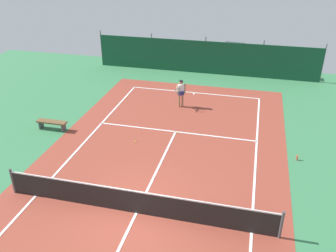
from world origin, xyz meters
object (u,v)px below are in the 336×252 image
(tennis_net, at_px, (136,202))
(parked_car, at_px, (232,56))
(tennis_player, at_px, (181,92))
(water_bottle, at_px, (297,158))
(tennis_ball_by_sideline, at_px, (177,132))
(tennis_ball_near_player, at_px, (135,141))
(tennis_ball_midcourt, at_px, (127,97))
(courtside_bench, at_px, (52,123))

(tennis_net, distance_m, parked_car, 18.21)
(tennis_player, distance_m, water_bottle, 7.77)
(tennis_net, bearing_deg, parked_car, 84.25)
(tennis_ball_by_sideline, distance_m, parked_car, 11.97)
(tennis_ball_near_player, bearing_deg, water_bottle, 1.62)
(tennis_net, relative_size, tennis_ball_by_sideline, 153.33)
(tennis_net, xyz_separation_m, tennis_ball_near_player, (-1.70, 4.90, -0.48))
(tennis_ball_near_player, height_order, tennis_ball_by_sideline, same)
(tennis_ball_midcourt, height_order, parked_car, parked_car)
(tennis_ball_midcourt, relative_size, water_bottle, 0.28)
(courtside_bench, bearing_deg, water_bottle, 0.06)
(tennis_player, height_order, parked_car, parked_car)
(tennis_net, height_order, tennis_ball_near_player, tennis_net)
(tennis_ball_by_sideline, relative_size, courtside_bench, 0.04)
(tennis_player, bearing_deg, tennis_ball_by_sideline, 74.46)
(parked_car, relative_size, courtside_bench, 2.75)
(courtside_bench, bearing_deg, tennis_ball_near_player, -2.51)
(tennis_player, xyz_separation_m, water_bottle, (6.32, -4.45, -0.84))
(tennis_player, distance_m, tennis_ball_near_player, 4.92)
(tennis_ball_near_player, bearing_deg, tennis_ball_by_sideline, 38.18)
(tennis_net, height_order, water_bottle, tennis_net)
(tennis_player, height_order, tennis_ball_near_player, tennis_player)
(water_bottle, bearing_deg, tennis_player, 144.86)
(tennis_ball_by_sideline, bearing_deg, parked_car, 81.65)
(tennis_net, relative_size, tennis_player, 6.17)
(parked_car, height_order, courtside_bench, parked_car)
(tennis_net, distance_m, water_bottle, 7.82)
(water_bottle, bearing_deg, tennis_ball_by_sideline, 168.45)
(tennis_net, distance_m, tennis_ball_by_sideline, 6.32)
(tennis_player, xyz_separation_m, courtside_bench, (-5.89, -4.46, -0.59))
(parked_car, distance_m, courtside_bench, 15.35)
(tennis_player, relative_size, tennis_ball_midcourt, 24.85)
(tennis_net, xyz_separation_m, courtside_bench, (-6.31, 5.10, -0.14))
(parked_car, bearing_deg, tennis_player, -97.42)
(tennis_player, height_order, water_bottle, tennis_player)
(tennis_net, xyz_separation_m, tennis_player, (-0.42, 9.56, 0.45))
(tennis_ball_midcourt, bearing_deg, courtside_bench, -115.06)
(tennis_net, height_order, parked_car, parked_car)
(tennis_player, relative_size, water_bottle, 6.83)
(tennis_ball_near_player, xyz_separation_m, parked_car, (3.52, 13.22, 0.81))
(tennis_net, height_order, tennis_ball_midcourt, tennis_net)
(tennis_ball_near_player, relative_size, tennis_ball_midcourt, 1.00)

